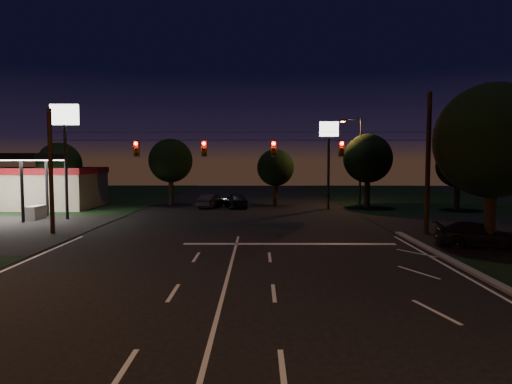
{
  "coord_description": "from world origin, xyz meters",
  "views": [
    {
      "loc": [
        1.26,
        -13.99,
        4.75
      ],
      "look_at": [
        1.11,
        10.79,
        3.0
      ],
      "focal_mm": 32.0,
      "sensor_mm": 36.0,
      "label": 1
    }
  ],
  "objects_px": {
    "tree_right_near": "(492,142)",
    "car_oncoming_b": "(211,201)",
    "utility_pole_right": "(426,234)",
    "car_oncoming_a": "(236,200)",
    "car_cross": "(480,235)"
  },
  "relations": [
    {
      "from": "utility_pole_right",
      "to": "car_oncoming_b",
      "type": "bearing_deg",
      "value": 134.07
    },
    {
      "from": "utility_pole_right",
      "to": "car_oncoming_b",
      "type": "xyz_separation_m",
      "value": [
        -15.51,
        16.02,
        0.68
      ]
    },
    {
      "from": "tree_right_near",
      "to": "car_oncoming_b",
      "type": "xyz_separation_m",
      "value": [
        -17.03,
        20.85,
        -5.0
      ]
    },
    {
      "from": "tree_right_near",
      "to": "car_oncoming_b",
      "type": "distance_m",
      "value": 27.39
    },
    {
      "from": "utility_pole_right",
      "to": "car_cross",
      "type": "distance_m",
      "value": 4.66
    },
    {
      "from": "car_oncoming_b",
      "to": "car_cross",
      "type": "xyz_separation_m",
      "value": [
        16.77,
        -20.45,
        -0.0
      ]
    },
    {
      "from": "car_oncoming_b",
      "to": "car_oncoming_a",
      "type": "bearing_deg",
      "value": -165.19
    },
    {
      "from": "car_oncoming_a",
      "to": "tree_right_near",
      "type": "bearing_deg",
      "value": 110.7
    },
    {
      "from": "tree_right_near",
      "to": "car_oncoming_b",
      "type": "height_order",
      "value": "tree_right_near"
    },
    {
      "from": "car_oncoming_a",
      "to": "car_oncoming_b",
      "type": "relative_size",
      "value": 1.08
    },
    {
      "from": "tree_right_near",
      "to": "car_oncoming_a",
      "type": "distance_m",
      "value": 25.84
    },
    {
      "from": "car_oncoming_a",
      "to": "car_cross",
      "type": "xyz_separation_m",
      "value": [
        14.27,
        -20.39,
        -0.08
      ]
    },
    {
      "from": "car_oncoming_a",
      "to": "car_oncoming_b",
      "type": "bearing_deg",
      "value": -15.54
    },
    {
      "from": "utility_pole_right",
      "to": "tree_right_near",
      "type": "relative_size",
      "value": 1.03
    },
    {
      "from": "car_oncoming_a",
      "to": "car_oncoming_b",
      "type": "xyz_separation_m",
      "value": [
        -2.51,
        0.06,
        -0.08
      ]
    }
  ]
}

